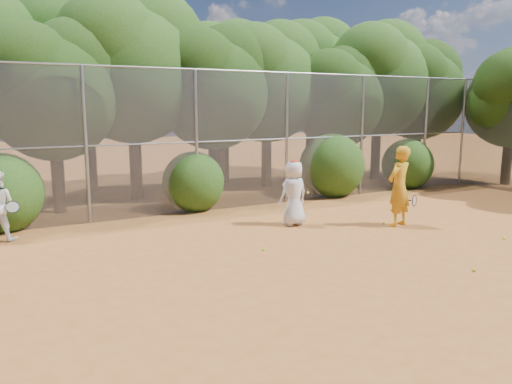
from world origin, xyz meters
TOP-DOWN VIEW (x-y plane):
  - ground at (0.00, 0.00)m, footprint 80.00×80.00m
  - fence_back at (-0.12, 6.00)m, footprint 20.05×0.09m
  - tree_2 at (-4.45, 7.83)m, footprint 3.99×3.47m
  - tree_3 at (-1.94, 8.84)m, footprint 4.89×4.26m
  - tree_4 at (0.55, 8.24)m, footprint 4.19×3.64m
  - tree_5 at (3.06, 9.04)m, footprint 4.51×3.92m
  - tree_6 at (5.55, 8.03)m, footprint 3.86×3.36m
  - tree_7 at (8.06, 8.64)m, footprint 4.77×4.14m
  - tree_8 at (10.05, 8.34)m, footprint 4.25×3.70m
  - tree_10 at (-2.93, 11.05)m, footprint 5.15×4.48m
  - tree_11 at (2.06, 10.64)m, footprint 4.64×4.03m
  - tree_12 at (6.56, 11.24)m, footprint 5.02×4.37m
  - bush_0 at (-6.00, 6.30)m, footprint 2.00×2.00m
  - bush_1 at (-1.00, 6.30)m, footprint 1.80×1.80m
  - bush_2 at (4.00, 6.30)m, footprint 2.20×2.20m
  - bush_3 at (7.50, 6.30)m, footprint 1.90×1.90m
  - player_yellow at (2.78, 1.94)m, footprint 0.91×0.66m
  - player_teen at (0.51, 3.28)m, footprint 0.85×0.59m
  - ball_0 at (2.60, 2.23)m, footprint 0.07×0.07m
  - ball_1 at (2.61, 1.96)m, footprint 0.07×0.07m
  - ball_2 at (1.45, -1.39)m, footprint 0.07×0.07m
  - ball_3 at (3.97, -0.21)m, footprint 0.07×0.07m
  - ball_4 at (-1.30, 1.62)m, footprint 0.07×0.07m
  - ball_5 at (3.95, 3.37)m, footprint 0.07×0.07m

SIDE VIEW (x-z plane):
  - ground at x=0.00m, z-range 0.00..0.00m
  - ball_0 at x=2.60m, z-range 0.00..0.07m
  - ball_1 at x=2.61m, z-range 0.00..0.07m
  - ball_2 at x=1.45m, z-range 0.00..0.07m
  - ball_3 at x=3.97m, z-range 0.00..0.07m
  - ball_4 at x=-1.30m, z-range 0.00..0.07m
  - ball_5 at x=3.95m, z-range 0.00..0.07m
  - player_teen at x=0.51m, z-range -0.01..1.67m
  - bush_1 at x=-1.00m, z-range 0.00..1.80m
  - bush_3 at x=7.50m, z-range 0.00..1.90m
  - bush_0 at x=-6.00m, z-range 0.00..2.00m
  - player_yellow at x=2.78m, z-range 0.00..2.03m
  - bush_2 at x=4.00m, z-range 0.00..2.20m
  - fence_back at x=-0.12m, z-range 0.04..4.06m
  - tree_6 at x=5.55m, z-range 0.82..6.11m
  - tree_2 at x=-4.45m, z-range 0.85..6.32m
  - tree_4 at x=0.55m, z-range 0.89..6.62m
  - tree_8 at x=10.05m, z-range 0.91..6.73m
  - tree_5 at x=3.06m, z-range 0.96..7.13m
  - tree_11 at x=2.06m, z-range 0.99..7.34m
  - tree_7 at x=8.06m, z-range 1.02..7.54m
  - tree_3 at x=-1.94m, z-range 1.04..7.75m
  - tree_12 at x=6.56m, z-range 1.07..7.95m
  - tree_10 at x=-2.93m, z-range 1.10..8.16m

